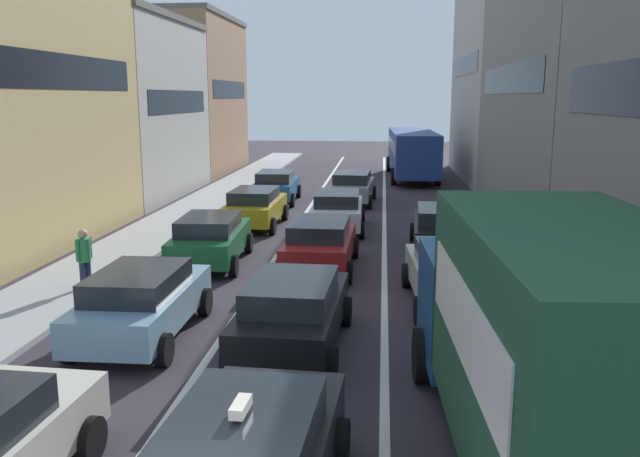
# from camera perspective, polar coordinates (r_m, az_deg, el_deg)

# --- Properties ---
(sidewalk_left) EXTENTS (2.60, 64.00, 0.14)m
(sidewalk_left) POSITION_cam_1_polar(r_m,az_deg,el_deg) (26.36, -12.94, 0.45)
(sidewalk_left) COLOR #A6A6A6
(sidewalk_left) RESTS_ON ground
(lane_stripe_left) EXTENTS (0.16, 60.00, 0.01)m
(lane_stripe_left) POSITION_cam_1_polar(r_m,az_deg,el_deg) (25.25, -2.10, 0.11)
(lane_stripe_left) COLOR silver
(lane_stripe_left) RESTS_ON ground
(lane_stripe_right) EXTENTS (0.16, 60.00, 0.01)m
(lane_stripe_right) POSITION_cam_1_polar(r_m,az_deg,el_deg) (25.04, 5.64, -0.04)
(lane_stripe_right) COLOR silver
(lane_stripe_right) RESTS_ON ground
(building_row_left) EXTENTS (7.20, 43.90, 13.77)m
(building_row_left) POSITION_cam_1_polar(r_m,az_deg,el_deg) (28.40, -23.61, 11.79)
(building_row_left) COLOR gray
(building_row_left) RESTS_ON ground
(building_row_right) EXTENTS (7.20, 43.90, 12.65)m
(building_row_right) POSITION_cam_1_polar(r_m,az_deg,el_deg) (29.10, 22.58, 11.74)
(building_row_right) COLOR #B2ADA3
(building_row_right) RESTS_ON ground
(removalist_box_truck) EXTENTS (3.00, 7.80, 3.58)m
(removalist_box_truck) POSITION_cam_1_polar(r_m,az_deg,el_deg) (8.86, 19.15, -8.95)
(removalist_box_truck) COLOR navy
(removalist_box_truck) RESTS_ON ground
(sedan_centre_lane_second) EXTENTS (2.19, 4.36, 1.49)m
(sedan_centre_lane_second) POSITION_cam_1_polar(r_m,az_deg,el_deg) (13.05, -2.38, -7.19)
(sedan_centre_lane_second) COLOR black
(sedan_centre_lane_second) RESTS_ON ground
(wagon_left_lane_second) EXTENTS (2.08, 4.31, 1.49)m
(wagon_left_lane_second) POSITION_cam_1_polar(r_m,az_deg,el_deg) (14.14, -15.31, -6.12)
(wagon_left_lane_second) COLOR #759EB7
(wagon_left_lane_second) RESTS_ON ground
(hatchback_centre_lane_third) EXTENTS (2.12, 4.33, 1.49)m
(hatchback_centre_lane_third) POSITION_cam_1_polar(r_m,az_deg,el_deg) (18.93, 0.01, -1.27)
(hatchback_centre_lane_third) COLOR #A51E1E
(hatchback_centre_lane_third) RESTS_ON ground
(sedan_left_lane_third) EXTENTS (2.26, 4.40, 1.49)m
(sedan_left_lane_third) POSITION_cam_1_polar(r_m,az_deg,el_deg) (19.86, -9.55, -0.83)
(sedan_left_lane_third) COLOR #19592D
(sedan_left_lane_third) RESTS_ON ground
(coupe_centre_lane_fourth) EXTENTS (2.14, 4.34, 1.49)m
(coupe_centre_lane_fourth) POSITION_cam_1_polar(r_m,az_deg,el_deg) (24.51, 1.53, 1.65)
(coupe_centre_lane_fourth) COLOR silver
(coupe_centre_lane_fourth) RESTS_ON ground
(sedan_left_lane_fourth) EXTENTS (2.10, 4.32, 1.49)m
(sedan_left_lane_fourth) POSITION_cam_1_polar(r_m,az_deg,el_deg) (25.35, -5.69, 1.93)
(sedan_left_lane_fourth) COLOR #B29319
(sedan_left_lane_fourth) RESTS_ON ground
(sedan_centre_lane_fifth) EXTENTS (2.22, 4.38, 1.49)m
(sedan_centre_lane_fifth) POSITION_cam_1_polar(r_m,az_deg,el_deg) (30.86, 2.84, 3.67)
(sedan_centre_lane_fifth) COLOR gray
(sedan_centre_lane_fifth) RESTS_ON ground
(sedan_left_lane_fifth) EXTENTS (2.14, 4.34, 1.49)m
(sedan_left_lane_fifth) POSITION_cam_1_polar(r_m,az_deg,el_deg) (31.31, -3.85, 3.77)
(sedan_left_lane_fifth) COLOR #194C8C
(sedan_left_lane_fifth) RESTS_ON ground
(sedan_right_lane_behind_truck) EXTENTS (2.29, 4.41, 1.49)m
(sedan_right_lane_behind_truck) POSITION_cam_1_polar(r_m,az_deg,el_deg) (16.02, 11.43, -3.86)
(sedan_right_lane_behind_truck) COLOR beige
(sedan_right_lane_behind_truck) RESTS_ON ground
(wagon_right_lane_far) EXTENTS (2.21, 4.37, 1.49)m
(wagon_right_lane_far) POSITION_cam_1_polar(r_m,az_deg,el_deg) (21.48, 10.62, 0.06)
(wagon_right_lane_far) COLOR black
(wagon_right_lane_far) RESTS_ON ground
(bus_mid_queue_primary) EXTENTS (3.05, 10.57, 2.90)m
(bus_mid_queue_primary) POSITION_cam_1_polar(r_m,az_deg,el_deg) (40.69, 8.06, 6.82)
(bus_mid_queue_primary) COLOR navy
(bus_mid_queue_primary) RESTS_ON ground
(pedestrian_near_kerb) EXTENTS (0.34, 0.52, 1.66)m
(pedestrian_near_kerb) POSITION_cam_1_polar(r_m,az_deg,el_deg) (17.76, -19.90, -2.33)
(pedestrian_near_kerb) COLOR #262D47
(pedestrian_near_kerb) RESTS_ON ground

